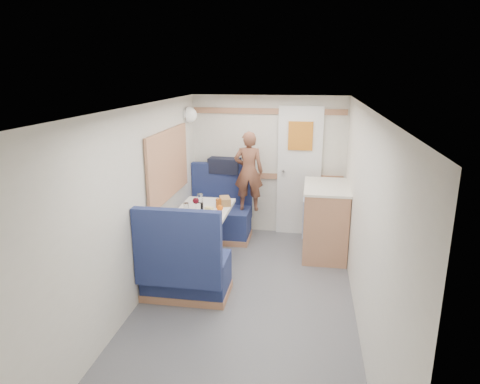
% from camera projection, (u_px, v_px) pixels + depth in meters
% --- Properties ---
extents(floor, '(4.50, 4.50, 0.00)m').
position_uv_depth(floor, '(244.00, 309.00, 4.32)').
color(floor, '#515156').
rests_on(floor, ground).
extents(ceiling, '(4.50, 4.50, 0.00)m').
position_uv_depth(ceiling, '(245.00, 109.00, 3.77)').
color(ceiling, silver).
rests_on(ceiling, wall_back).
extents(wall_back, '(2.20, 0.02, 2.00)m').
position_uv_depth(wall_back, '(268.00, 166.00, 6.18)').
color(wall_back, silver).
rests_on(wall_back, floor).
extents(wall_left, '(0.02, 4.50, 2.00)m').
position_uv_depth(wall_left, '(134.00, 210.00, 4.22)').
color(wall_left, silver).
rests_on(wall_left, floor).
extents(wall_right, '(0.02, 4.50, 2.00)m').
position_uv_depth(wall_right, '(364.00, 222.00, 3.88)').
color(wall_right, silver).
rests_on(wall_right, floor).
extents(oak_trim_low, '(2.15, 0.02, 0.08)m').
position_uv_depth(oak_trim_low, '(268.00, 176.00, 6.21)').
color(oak_trim_low, '#A86E4B').
rests_on(oak_trim_low, wall_back).
extents(oak_trim_high, '(2.15, 0.02, 0.08)m').
position_uv_depth(oak_trim_high, '(269.00, 111.00, 5.95)').
color(oak_trim_high, '#A86E4B').
rests_on(oak_trim_high, wall_back).
extents(side_window, '(0.04, 1.30, 0.72)m').
position_uv_depth(side_window, '(168.00, 164.00, 5.10)').
color(side_window, '#9BA58C').
rests_on(side_window, wall_left).
extents(rear_door, '(0.62, 0.12, 1.86)m').
position_uv_depth(rear_door, '(299.00, 169.00, 6.09)').
color(rear_door, white).
rests_on(rear_door, wall_back).
extents(dinette_table, '(0.62, 0.92, 0.72)m').
position_uv_depth(dinette_table, '(204.00, 220.00, 5.22)').
color(dinette_table, white).
rests_on(dinette_table, floor).
extents(bench_far, '(0.90, 0.59, 1.05)m').
position_uv_depth(bench_far, '(219.00, 218.00, 6.11)').
color(bench_far, '#18264D').
rests_on(bench_far, floor).
extents(bench_near, '(0.90, 0.59, 1.05)m').
position_uv_depth(bench_near, '(185.00, 271.00, 4.47)').
color(bench_near, '#18264D').
rests_on(bench_near, floor).
extents(ledge, '(0.90, 0.14, 0.04)m').
position_uv_depth(ledge, '(222.00, 174.00, 6.19)').
color(ledge, '#A86E4B').
rests_on(ledge, bench_far).
extents(dome_light, '(0.20, 0.20, 0.20)m').
position_uv_depth(dome_light, '(189.00, 115.00, 5.76)').
color(dome_light, white).
rests_on(dome_light, wall_left).
extents(galley_counter, '(0.57, 0.92, 0.92)m').
position_uv_depth(galley_counter, '(325.00, 219.00, 5.54)').
color(galley_counter, '#A86E4B').
rests_on(galley_counter, floor).
extents(person, '(0.41, 0.29, 1.10)m').
position_uv_depth(person, '(249.00, 171.00, 5.84)').
color(person, brown).
rests_on(person, bench_far).
extents(duffel_bag, '(0.47, 0.25, 0.22)m').
position_uv_depth(duffel_bag, '(225.00, 165.00, 6.15)').
color(duffel_bag, black).
rests_on(duffel_bag, ledge).
extents(tray, '(0.31, 0.37, 0.02)m').
position_uv_depth(tray, '(210.00, 216.00, 4.87)').
color(tray, white).
rests_on(tray, dinette_table).
extents(orange_fruit, '(0.07, 0.07, 0.07)m').
position_uv_depth(orange_fruit, '(220.00, 208.00, 5.00)').
color(orange_fruit, '#DB5509').
rests_on(orange_fruit, tray).
extents(cheese_block, '(0.11, 0.08, 0.03)m').
position_uv_depth(cheese_block, '(209.00, 208.00, 5.05)').
color(cheese_block, '#ECDF88').
rests_on(cheese_block, tray).
extents(wine_glass, '(0.08, 0.08, 0.17)m').
position_uv_depth(wine_glass, '(196.00, 201.00, 5.03)').
color(wine_glass, white).
rests_on(wine_glass, dinette_table).
extents(tumbler_left, '(0.06, 0.06, 0.10)m').
position_uv_depth(tumbler_left, '(186.00, 207.00, 5.03)').
color(tumbler_left, white).
rests_on(tumbler_left, dinette_table).
extents(tumbler_mid, '(0.07, 0.07, 0.11)m').
position_uv_depth(tumbler_mid, '(200.00, 198.00, 5.38)').
color(tumbler_mid, white).
rests_on(tumbler_mid, dinette_table).
extents(beer_glass, '(0.07, 0.07, 0.11)m').
position_uv_depth(beer_glass, '(219.00, 203.00, 5.19)').
color(beer_glass, '#8D4514').
rests_on(beer_glass, dinette_table).
extents(pepper_grinder, '(0.03, 0.03, 0.09)m').
position_uv_depth(pepper_grinder, '(202.00, 206.00, 5.11)').
color(pepper_grinder, black).
rests_on(pepper_grinder, dinette_table).
extents(bread_loaf, '(0.18, 0.25, 0.09)m').
position_uv_depth(bread_loaf, '(225.00, 201.00, 5.30)').
color(bread_loaf, olive).
rests_on(bread_loaf, dinette_table).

